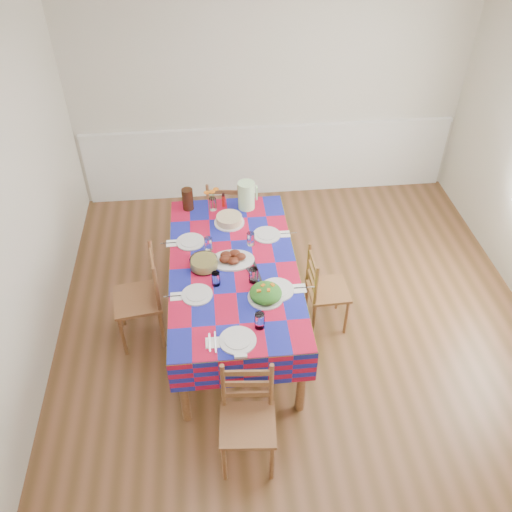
{
  "coord_description": "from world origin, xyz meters",
  "views": [
    {
      "loc": [
        -0.75,
        -3.27,
        3.84
      ],
      "look_at": [
        -0.4,
        0.12,
        0.95
      ],
      "focal_mm": 38.0,
      "sensor_mm": 36.0,
      "label": 1
    }
  ],
  "objects_px": {
    "dining_table": "(234,273)",
    "chair_left": "(142,298)",
    "meat_platter": "(232,259)",
    "green_pitcher": "(246,195)",
    "tea_pitcher": "(188,199)",
    "chair_right": "(324,290)",
    "chair_far": "(225,213)",
    "chair_near": "(248,420)"
  },
  "relations": [
    {
      "from": "tea_pitcher",
      "to": "chair_near",
      "type": "bearing_deg",
      "value": -80.13
    },
    {
      "from": "tea_pitcher",
      "to": "chair_right",
      "type": "distance_m",
      "value": 1.56
    },
    {
      "from": "dining_table",
      "to": "chair_left",
      "type": "bearing_deg",
      "value": 179.58
    },
    {
      "from": "tea_pitcher",
      "to": "chair_left",
      "type": "relative_size",
      "value": 0.23
    },
    {
      "from": "dining_table",
      "to": "chair_right",
      "type": "distance_m",
      "value": 0.87
    },
    {
      "from": "green_pitcher",
      "to": "chair_far",
      "type": "xyz_separation_m",
      "value": [
        -0.19,
        0.44,
        -0.51
      ]
    },
    {
      "from": "chair_left",
      "to": "chair_right",
      "type": "relative_size",
      "value": 1.13
    },
    {
      "from": "dining_table",
      "to": "chair_far",
      "type": "height_order",
      "value": "chair_far"
    },
    {
      "from": "tea_pitcher",
      "to": "chair_near",
      "type": "distance_m",
      "value": 2.25
    },
    {
      "from": "tea_pitcher",
      "to": "chair_far",
      "type": "height_order",
      "value": "tea_pitcher"
    },
    {
      "from": "tea_pitcher",
      "to": "chair_far",
      "type": "xyz_separation_m",
      "value": [
        0.37,
        0.41,
        -0.48
      ]
    },
    {
      "from": "meat_platter",
      "to": "chair_left",
      "type": "height_order",
      "value": "chair_left"
    },
    {
      "from": "meat_platter",
      "to": "chair_near",
      "type": "bearing_deg",
      "value": -89.6
    },
    {
      "from": "meat_platter",
      "to": "chair_far",
      "type": "height_order",
      "value": "meat_platter"
    },
    {
      "from": "chair_near",
      "to": "chair_right",
      "type": "xyz_separation_m",
      "value": [
        0.81,
        1.29,
        -0.02
      ]
    },
    {
      "from": "green_pitcher",
      "to": "chair_far",
      "type": "height_order",
      "value": "green_pitcher"
    },
    {
      "from": "tea_pitcher",
      "to": "chair_left",
      "type": "height_order",
      "value": "tea_pitcher"
    },
    {
      "from": "dining_table",
      "to": "green_pitcher",
      "type": "bearing_deg",
      "value": 77.42
    },
    {
      "from": "green_pitcher",
      "to": "chair_left",
      "type": "relative_size",
      "value": 0.29
    },
    {
      "from": "dining_table",
      "to": "chair_left",
      "type": "xyz_separation_m",
      "value": [
        -0.81,
        0.01,
        -0.23
      ]
    },
    {
      "from": "meat_platter",
      "to": "green_pitcher",
      "type": "bearing_deg",
      "value": 76.16
    },
    {
      "from": "chair_left",
      "to": "chair_right",
      "type": "bearing_deg",
      "value": 82.04
    },
    {
      "from": "green_pitcher",
      "to": "chair_near",
      "type": "distance_m",
      "value": 2.19
    },
    {
      "from": "dining_table",
      "to": "chair_right",
      "type": "relative_size",
      "value": 2.4
    },
    {
      "from": "dining_table",
      "to": "tea_pitcher",
      "type": "relative_size",
      "value": 9.4
    },
    {
      "from": "chair_near",
      "to": "chair_left",
      "type": "relative_size",
      "value": 0.94
    },
    {
      "from": "meat_platter",
      "to": "chair_far",
      "type": "bearing_deg",
      "value": 89.98
    },
    {
      "from": "chair_far",
      "to": "chair_right",
      "type": "bearing_deg",
      "value": 130.52
    },
    {
      "from": "dining_table",
      "to": "chair_far",
      "type": "bearing_deg",
      "value": 90.24
    },
    {
      "from": "meat_platter",
      "to": "green_pitcher",
      "type": "distance_m",
      "value": 0.82
    },
    {
      "from": "tea_pitcher",
      "to": "chair_right",
      "type": "bearing_deg",
      "value": -36.55
    },
    {
      "from": "chair_right",
      "to": "tea_pitcher",
      "type": "bearing_deg",
      "value": 51.99
    },
    {
      "from": "chair_right",
      "to": "green_pitcher",
      "type": "bearing_deg",
      "value": 35.22
    },
    {
      "from": "green_pitcher",
      "to": "chair_far",
      "type": "relative_size",
      "value": 0.33
    },
    {
      "from": "tea_pitcher",
      "to": "dining_table",
      "type": "bearing_deg",
      "value": -67.04
    },
    {
      "from": "green_pitcher",
      "to": "meat_platter",
      "type": "bearing_deg",
      "value": -103.84
    },
    {
      "from": "chair_near",
      "to": "chair_right",
      "type": "distance_m",
      "value": 1.52
    },
    {
      "from": "meat_platter",
      "to": "green_pitcher",
      "type": "height_order",
      "value": "green_pitcher"
    },
    {
      "from": "chair_near",
      "to": "chair_left",
      "type": "height_order",
      "value": "chair_left"
    },
    {
      "from": "dining_table",
      "to": "chair_far",
      "type": "distance_m",
      "value": 1.32
    },
    {
      "from": "meat_platter",
      "to": "chair_near",
      "type": "xyz_separation_m",
      "value": [
        0.01,
        -1.34,
        -0.38
      ]
    },
    {
      "from": "meat_platter",
      "to": "green_pitcher",
      "type": "relative_size",
      "value": 1.38
    }
  ]
}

